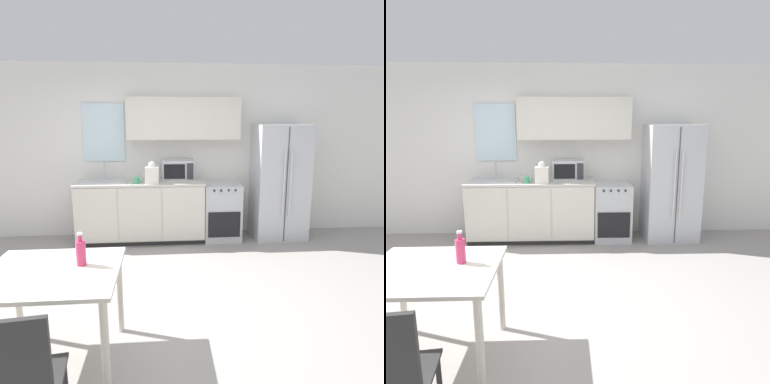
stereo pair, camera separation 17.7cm
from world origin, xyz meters
TOP-DOWN VIEW (x-y plane):
  - ground_plane at (0.00, 0.00)m, footprint 12.00×12.00m
  - wall_back at (0.05, 2.29)m, footprint 12.00×0.38m
  - kitchen_counter at (-0.25, 1.96)m, footprint 1.93×0.68m
  - oven_range at (0.99, 1.98)m, footprint 0.56×0.65m
  - refrigerator at (1.91, 1.96)m, footprint 0.80×0.70m
  - kitchen_sink at (-0.82, 1.97)m, footprint 0.71×0.46m
  - microwave at (0.32, 2.08)m, footprint 0.49×0.38m
  - coffee_mug at (-0.30, 1.76)m, footprint 0.13×0.09m
  - grocery_bag_0 at (-0.07, 1.78)m, footprint 0.20×0.17m
  - dining_table at (-0.74, -0.79)m, footprint 0.98×0.88m
  - dining_chair_near at (-0.67, -1.61)m, footprint 0.45×0.45m
  - drink_bottle at (-0.54, -0.70)m, footprint 0.07×0.07m

SIDE VIEW (x-z plane):
  - ground_plane at x=0.00m, z-range 0.00..0.00m
  - oven_range at x=0.99m, z-range 0.00..0.88m
  - kitchen_counter at x=-0.25m, z-range 0.00..0.94m
  - dining_chair_near at x=-0.67m, z-range 0.07..1.00m
  - dining_table at x=-0.74m, z-range 0.27..1.04m
  - drink_bottle at x=-0.54m, z-range 0.74..1.00m
  - refrigerator at x=1.91m, z-range 0.00..1.78m
  - kitchen_sink at x=-0.82m, z-range 0.82..1.09m
  - coffee_mug at x=-0.30m, z-range 0.94..1.04m
  - grocery_bag_0 at x=-0.07m, z-range 0.92..1.24m
  - microwave at x=0.32m, z-range 0.94..1.24m
  - wall_back at x=0.05m, z-range 0.08..2.78m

